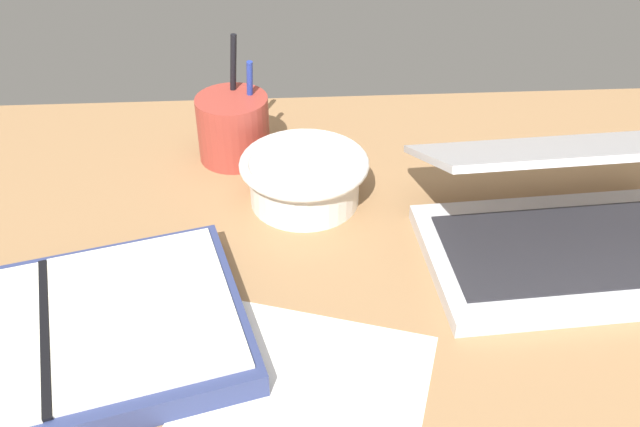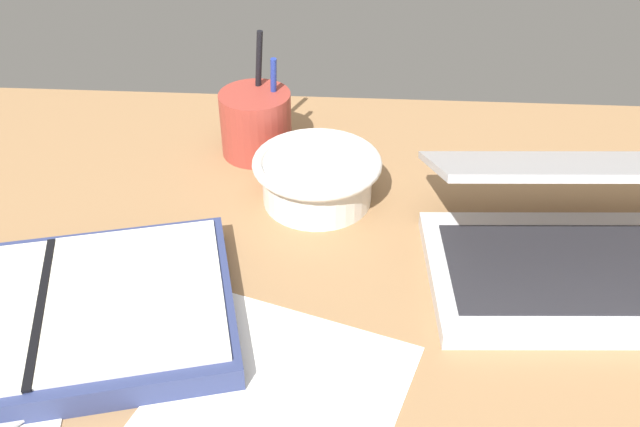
{
  "view_description": "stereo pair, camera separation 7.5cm",
  "coord_description": "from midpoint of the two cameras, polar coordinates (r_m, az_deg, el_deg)",
  "views": [
    {
      "loc": [
        -0.99,
        -51.37,
        52.83
      ],
      "look_at": [
        2.61,
        9.08,
        9.0
      ],
      "focal_mm": 40.0,
      "sensor_mm": 36.0,
      "label": 1
    },
    {
      "loc": [
        6.48,
        -51.35,
        52.83
      ],
      "look_at": [
        2.61,
        9.08,
        9.0
      ],
      "focal_mm": 40.0,
      "sensor_mm": 36.0,
      "label": 2
    }
  ],
  "objects": [
    {
      "name": "bowl",
      "position": [
        0.87,
        -3.71,
        2.8
      ],
      "size": [
        15.78,
        15.78,
        6.07
      ],
      "color": "silver",
      "rests_on": "desk_top"
    },
    {
      "name": "laptop",
      "position": [
        0.82,
        16.82,
        -0.4
      ],
      "size": [
        33.07,
        27.24,
        15.58
      ],
      "rotation": [
        0.0,
        0.0,
        0.06
      ],
      "color": "silver",
      "rests_on": "desk_top"
    },
    {
      "name": "planner",
      "position": [
        0.74,
        -23.7,
        -9.55
      ],
      "size": [
        41.77,
        32.24,
        3.18
      ],
      "rotation": [
        0.0,
        0.0,
        0.26
      ],
      "color": "navy",
      "rests_on": "desk_top"
    },
    {
      "name": "desk_top",
      "position": [
        0.73,
        -4.61,
        -9.47
      ],
      "size": [
        140.0,
        100.0,
        2.0
      ],
      "primitive_type": "cube",
      "color": "#936D47",
      "rests_on": "ground"
    },
    {
      "name": "pen_cup",
      "position": [
        0.97,
        -9.15,
        6.76
      ],
      "size": [
        9.57,
        9.57,
        16.41
      ],
      "color": "#9E382D",
      "rests_on": "desk_top"
    }
  ]
}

